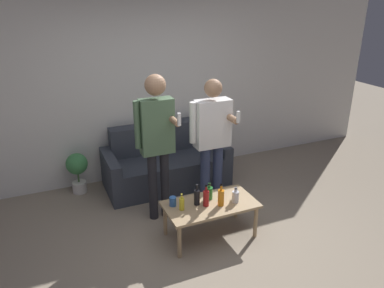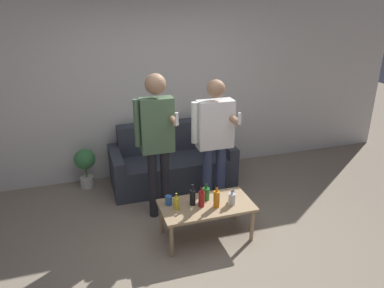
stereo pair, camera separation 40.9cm
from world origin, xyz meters
The scene contains 15 objects.
ground_plane centered at (0.00, 0.00, 0.00)m, with size 16.00×16.00×0.00m, color gray.
wall_back centered at (0.00, 2.23, 1.35)m, with size 8.00×0.06×2.70m.
couch centered at (0.13, 1.78, 0.30)m, with size 1.72×0.81×0.84m.
coffee_table centered at (0.16, 0.36, 0.37)m, with size 1.02×0.54×0.42m.
bottle_orange centered at (-0.18, 0.37, 0.49)m, with size 0.06×0.06×0.19m.
bottle_green centered at (0.10, 0.34, 0.52)m, with size 0.07×0.07×0.25m.
bottle_dark centered at (0.19, 0.46, 0.50)m, with size 0.08×0.08×0.20m.
bottle_yellow centered at (0.25, 0.28, 0.52)m, with size 0.07×0.07×0.26m.
bottle_red centered at (0.02, 0.40, 0.51)m, with size 0.06×0.06×0.24m.
bottle_clear centered at (0.43, 0.28, 0.49)m, with size 0.08×0.08×0.18m.
wine_glass_near centered at (0.48, 0.35, 0.52)m, with size 0.07×0.07×0.15m.
cup_on_table centered at (-0.23, 0.48, 0.47)m, with size 0.08×0.08×0.10m.
person_standing_left centered at (-0.24, 0.96, 1.07)m, with size 0.45×0.44×1.77m.
person_standing_right centered at (0.50, 1.03, 0.96)m, with size 0.52×0.43×1.65m.
potted_plant centered at (-1.06, 1.99, 0.36)m, with size 0.29×0.29×0.58m.
Camera 1 is at (-1.45, -2.85, 2.57)m, focal length 35.00 mm.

